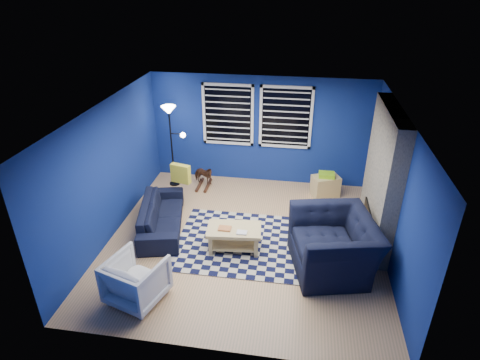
{
  "coord_description": "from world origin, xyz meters",
  "views": [
    {
      "loc": [
        0.87,
        -6.08,
        4.46
      ],
      "look_at": [
        -0.13,
        0.3,
        1.1
      ],
      "focal_mm": 30.0,
      "sensor_mm": 36.0,
      "label": 1
    }
  ],
  "objects_px": {
    "sofa": "(162,215)",
    "cabinet": "(325,186)",
    "coffee_table": "(234,234)",
    "rocking_horse": "(203,175)",
    "armchair_bent": "(136,280)",
    "armchair_big": "(333,244)",
    "tv": "(376,139)",
    "floor_lamp": "(170,121)"
  },
  "relations": [
    {
      "from": "sofa",
      "to": "cabinet",
      "type": "relative_size",
      "value": 2.81
    },
    {
      "from": "coffee_table",
      "to": "cabinet",
      "type": "relative_size",
      "value": 1.48
    },
    {
      "from": "rocking_horse",
      "to": "coffee_table",
      "type": "bearing_deg",
      "value": -134.7
    },
    {
      "from": "sofa",
      "to": "armchair_bent",
      "type": "bearing_deg",
      "value": 174.47
    },
    {
      "from": "armchair_big",
      "to": "cabinet",
      "type": "relative_size",
      "value": 2.14
    },
    {
      "from": "cabinet",
      "to": "rocking_horse",
      "type": "bearing_deg",
      "value": 156.44
    },
    {
      "from": "armchair_bent",
      "to": "cabinet",
      "type": "relative_size",
      "value": 1.18
    },
    {
      "from": "tv",
      "to": "armchair_bent",
      "type": "height_order",
      "value": "tv"
    },
    {
      "from": "rocking_horse",
      "to": "sofa",
      "type": "bearing_deg",
      "value": -173.53
    },
    {
      "from": "coffee_table",
      "to": "floor_lamp",
      "type": "xyz_separation_m",
      "value": [
        -1.79,
        2.26,
        1.23
      ]
    },
    {
      "from": "tv",
      "to": "sofa",
      "type": "relative_size",
      "value": 0.53
    },
    {
      "from": "armchair_big",
      "to": "cabinet",
      "type": "height_order",
      "value": "armchair_big"
    },
    {
      "from": "armchair_bent",
      "to": "floor_lamp",
      "type": "height_order",
      "value": "floor_lamp"
    },
    {
      "from": "sofa",
      "to": "rocking_horse",
      "type": "xyz_separation_m",
      "value": [
        0.4,
        1.78,
        0.02
      ]
    },
    {
      "from": "armchair_bent",
      "to": "coffee_table",
      "type": "height_order",
      "value": "armchair_bent"
    },
    {
      "from": "rocking_horse",
      "to": "armchair_big",
      "type": "bearing_deg",
      "value": -112.21
    },
    {
      "from": "sofa",
      "to": "armchair_big",
      "type": "height_order",
      "value": "armchair_big"
    },
    {
      "from": "sofa",
      "to": "rocking_horse",
      "type": "distance_m",
      "value": 1.82
    },
    {
      "from": "armchair_bent",
      "to": "floor_lamp",
      "type": "distance_m",
      "value": 3.92
    },
    {
      "from": "armchair_big",
      "to": "floor_lamp",
      "type": "xyz_separation_m",
      "value": [
        -3.5,
        2.48,
        1.09
      ]
    },
    {
      "from": "armchair_big",
      "to": "coffee_table",
      "type": "bearing_deg",
      "value": -110.68
    },
    {
      "from": "tv",
      "to": "floor_lamp",
      "type": "bearing_deg",
      "value": -179.36
    },
    {
      "from": "coffee_table",
      "to": "floor_lamp",
      "type": "relative_size",
      "value": 0.52
    },
    {
      "from": "sofa",
      "to": "armchair_bent",
      "type": "relative_size",
      "value": 2.37
    },
    {
      "from": "armchair_bent",
      "to": "rocking_horse",
      "type": "xyz_separation_m",
      "value": [
        0.14,
        3.68,
        -0.07
      ]
    },
    {
      "from": "armchair_bent",
      "to": "floor_lamp",
      "type": "relative_size",
      "value": 0.42
    },
    {
      "from": "tv",
      "to": "armchair_bent",
      "type": "relative_size",
      "value": 1.25
    },
    {
      "from": "armchair_bent",
      "to": "rocking_horse",
      "type": "distance_m",
      "value": 3.68
    },
    {
      "from": "tv",
      "to": "cabinet",
      "type": "bearing_deg",
      "value": -176.31
    },
    {
      "from": "sofa",
      "to": "cabinet",
      "type": "xyz_separation_m",
      "value": [
        3.18,
        1.78,
        -0.03
      ]
    },
    {
      "from": "cabinet",
      "to": "tv",
      "type": "bearing_deg",
      "value": -19.9
    },
    {
      "from": "coffee_table",
      "to": "floor_lamp",
      "type": "distance_m",
      "value": 3.13
    },
    {
      "from": "armchair_big",
      "to": "armchair_bent",
      "type": "bearing_deg",
      "value": -80.87
    },
    {
      "from": "armchair_big",
      "to": "cabinet",
      "type": "distance_m",
      "value": 2.48
    },
    {
      "from": "armchair_bent",
      "to": "rocking_horse",
      "type": "relative_size",
      "value": 1.49
    },
    {
      "from": "cabinet",
      "to": "armchair_big",
      "type": "bearing_deg",
      "value": -112.83
    },
    {
      "from": "sofa",
      "to": "armchair_bent",
      "type": "xyz_separation_m",
      "value": [
        0.26,
        -1.9,
        0.09
      ]
    },
    {
      "from": "rocking_horse",
      "to": "floor_lamp",
      "type": "height_order",
      "value": "floor_lamp"
    },
    {
      "from": "sofa",
      "to": "armchair_big",
      "type": "distance_m",
      "value": 3.29
    },
    {
      "from": "rocking_horse",
      "to": "tv",
      "type": "bearing_deg",
      "value": -69.97
    },
    {
      "from": "armchair_bent",
      "to": "rocking_horse",
      "type": "height_order",
      "value": "armchair_bent"
    },
    {
      "from": "tv",
      "to": "armchair_big",
      "type": "relative_size",
      "value": 0.69
    }
  ]
}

